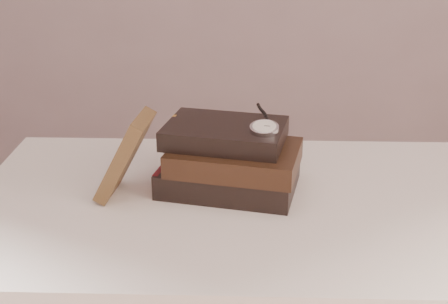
{
  "coord_description": "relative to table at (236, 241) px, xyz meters",
  "views": [
    {
      "loc": [
        0.01,
        -0.66,
        1.27
      ],
      "look_at": [
        -0.02,
        0.4,
        0.82
      ],
      "focal_mm": 48.4,
      "sensor_mm": 36.0,
      "label": 1
    }
  ],
  "objects": [
    {
      "name": "pocket_watch",
      "position": [
        0.05,
        0.02,
        0.23
      ],
      "size": [
        0.06,
        0.16,
        0.02
      ],
      "color": "silver",
      "rests_on": "book_stack"
    },
    {
      "name": "eyeglasses",
      "position": [
        -0.09,
        0.15,
        0.16
      ],
      "size": [
        0.13,
        0.14,
        0.05
      ],
      "color": "silver",
      "rests_on": "book_stack"
    },
    {
      "name": "journal",
      "position": [
        -0.21,
        0.01,
        0.17
      ],
      "size": [
        0.11,
        0.12,
        0.16
      ],
      "primitive_type": "cube",
      "rotation": [
        0.0,
        0.49,
        -0.1
      ],
      "color": "#402C18",
      "rests_on": "table"
    },
    {
      "name": "table",
      "position": [
        0.0,
        0.0,
        0.0
      ],
      "size": [
        1.0,
        0.6,
        0.75
      ],
      "color": "white",
      "rests_on": "ground"
    },
    {
      "name": "book_stack",
      "position": [
        -0.01,
        0.05,
        0.15
      ],
      "size": [
        0.29,
        0.23,
        0.13
      ],
      "color": "black",
      "rests_on": "table"
    }
  ]
}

